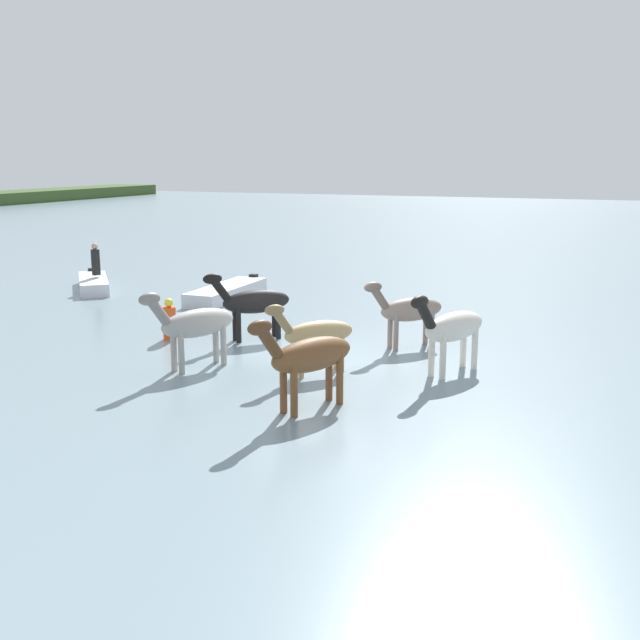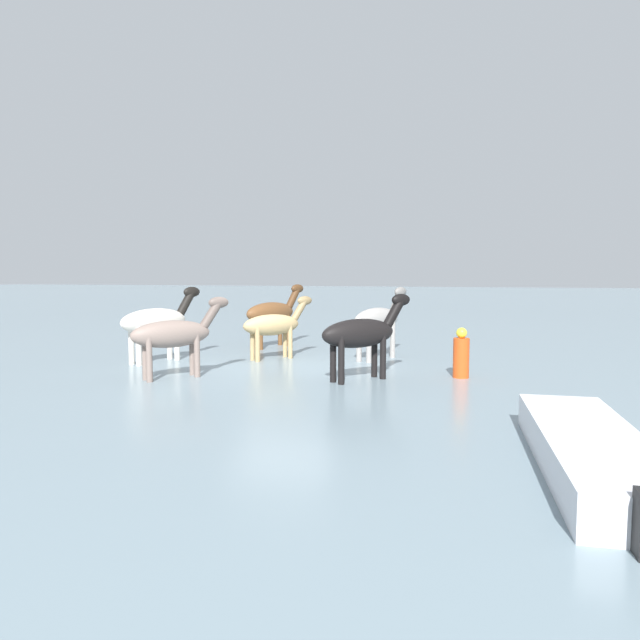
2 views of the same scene
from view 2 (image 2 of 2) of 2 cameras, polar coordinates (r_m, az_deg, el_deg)
ground_plane at (r=14.33m, az=-3.77°, el=-4.78°), size 153.08×153.08×0.00m
horse_chestnut_trailing at (r=15.62m, az=-4.62°, el=-0.50°), size 1.88×1.70×1.71m
horse_dun_straggler at (r=13.21m, az=-14.33°, el=-1.38°), size 1.97×1.83×1.81m
horse_mid_herd at (r=12.58m, az=4.19°, el=-1.34°), size 2.03×1.94×1.89m
horse_gray_outer at (r=15.64m, az=5.84°, el=0.00°), size 2.44×1.42×1.96m
horse_pinto_flank at (r=15.70m, az=-15.98°, el=-0.11°), size 2.47×1.42×1.97m
horse_lead at (r=18.12m, az=-4.76°, el=0.71°), size 2.45×1.48×1.98m
boat_launch_far at (r=7.78m, az=25.42°, el=-12.35°), size 4.38×1.26×0.72m
buoy_channel_marker at (r=13.31m, az=13.93°, el=-3.44°), size 0.36×0.36×1.14m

